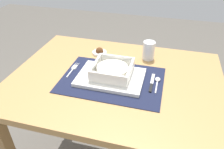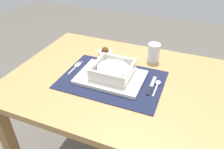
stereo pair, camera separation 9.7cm
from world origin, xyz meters
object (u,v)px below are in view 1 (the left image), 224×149
Objects in this scene: drinking_glass at (149,51)px; butter_knife at (152,84)px; porridge_bowl at (113,70)px; fork at (73,69)px; condiment_saucer at (100,52)px; spoon at (157,81)px; dining_table at (115,96)px.

butter_knife is at bearing -78.60° from drinking_glass.
fork is (-0.20, 0.02, -0.03)m from porridge_bowl.
porridge_bowl is 1.79× the size of drinking_glass.
condiment_saucer is (-0.31, 0.21, 0.00)m from butter_knife.
condiment_saucer is at bearing 146.56° from spoon.
spoon is at bearing 2.14° from fork.
drinking_glass is (0.13, 0.22, 0.00)m from porridge_bowl.
porridge_bowl is at bearing -156.61° from dining_table.
fork is 1.35× the size of drinking_glass.
dining_table is at bearing -54.69° from condiment_saucer.
spoon reaches higher than fork.
porridge_bowl is at bearing -57.84° from condiment_saucer.
spoon reaches higher than butter_knife.
porridge_bowl reaches higher than condiment_saucer.
porridge_bowl is at bearing -2.55° from fork.
spoon is 1.49× the size of condiment_saucer.
porridge_bowl is (-0.01, -0.01, 0.15)m from dining_table.
fork is at bearing 175.50° from porridge_bowl.
dining_table is 5.67× the size of porridge_bowl.
dining_table is at bearing -0.86° from fork.
fork is at bearing 177.20° from dining_table.
spoon is (0.40, 0.00, 0.00)m from fork.
fork is 1.12× the size of spoon.
dining_table is 12.50× the size of condiment_saucer.
spoon is at bearing 45.53° from butter_knife.
drinking_glass reaches higher than porridge_bowl.
porridge_bowl is at bearing 175.17° from butter_knife.
dining_table is 0.15m from porridge_bowl.
butter_knife is 1.79× the size of condiment_saucer.
condiment_saucer is (-0.13, 0.20, -0.03)m from porridge_bowl.
fork is 0.20m from condiment_saucer.
porridge_bowl reaches higher than butter_knife.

